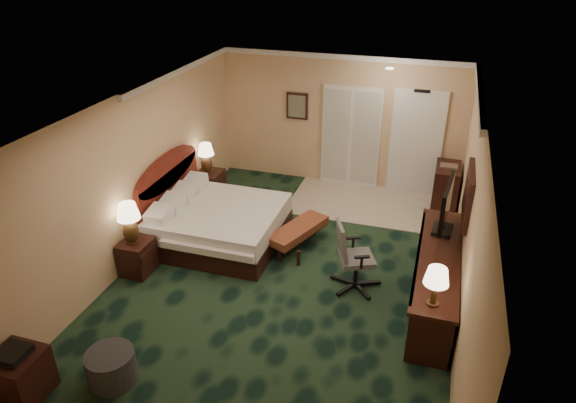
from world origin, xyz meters
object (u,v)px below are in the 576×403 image
(side_table, at_px, (20,375))
(nightstand_far, at_px, (210,186))
(ottoman, at_px, (111,367))
(bed_bench, at_px, (298,237))
(minibar, at_px, (446,187))
(nightstand_near, at_px, (137,257))
(desk, at_px, (435,279))
(lamp_far, at_px, (206,158))
(tv, at_px, (446,208))
(bed, at_px, (220,225))
(lamp_near, at_px, (130,223))
(desk_chair, at_px, (357,256))

(side_table, bearing_deg, nightstand_far, 90.53)
(side_table, bearing_deg, ottoman, 30.02)
(bed_bench, relative_size, minibar, 1.40)
(nightstand_near, distance_m, desk, 4.49)
(bed_bench, height_order, ottoman, bed_bench)
(lamp_far, height_order, minibar, lamp_far)
(tv, distance_m, minibar, 2.44)
(bed, distance_m, lamp_far, 1.75)
(bed, distance_m, minibar, 4.36)
(lamp_near, height_order, lamp_far, lamp_near)
(nightstand_far, height_order, bed_bench, nightstand_far)
(lamp_near, height_order, desk_chair, lamp_near)
(desk, bearing_deg, bed, 170.39)
(lamp_far, bearing_deg, ottoman, -78.71)
(nightstand_far, relative_size, ottoman, 1.03)
(desk, relative_size, minibar, 3.15)
(nightstand_near, height_order, bed_bench, nightstand_near)
(ottoman, bearing_deg, lamp_far, 101.29)
(nightstand_near, distance_m, side_table, 2.54)
(lamp_near, distance_m, side_table, 2.59)
(side_table, bearing_deg, tv, 41.23)
(bed, xyz_separation_m, tv, (3.60, 0.10, 0.86))
(ottoman, height_order, desk_chair, desk_chair)
(lamp_near, relative_size, desk_chair, 0.60)
(lamp_far, height_order, ottoman, lamp_far)
(nightstand_far, xyz_separation_m, lamp_far, (-0.03, -0.01, 0.59))
(ottoman, height_order, minibar, minibar)
(lamp_near, height_order, side_table, lamp_near)
(lamp_far, height_order, tv, tv)
(nightstand_far, bearing_deg, bed_bench, -29.19)
(bed_bench, bearing_deg, lamp_near, -125.21)
(bed, bearing_deg, minibar, 33.88)
(minibar, bearing_deg, nightstand_near, -140.90)
(nightstand_near, distance_m, lamp_near, 0.61)
(bed, xyz_separation_m, ottoman, (0.05, -3.26, -0.12))
(lamp_far, distance_m, minibar, 4.64)
(ottoman, bearing_deg, bed_bench, 69.81)
(bed, distance_m, tv, 3.70)
(nightstand_far, xyz_separation_m, lamp_near, (-0.04, -2.65, 0.59))
(lamp_near, height_order, tv, tv)
(desk, bearing_deg, side_table, -144.32)
(ottoman, distance_m, desk, 4.42)
(bed, distance_m, ottoman, 3.26)
(bed, xyz_separation_m, side_table, (-0.80, -3.75, -0.02))
(nightstand_far, relative_size, desk, 0.22)
(lamp_far, xyz_separation_m, ottoman, (0.93, -4.67, -0.68))
(bed, bearing_deg, lamp_far, 122.23)
(desk, height_order, tv, tv)
(lamp_far, distance_m, bed_bench, 2.60)
(lamp_near, distance_m, minibar, 5.83)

